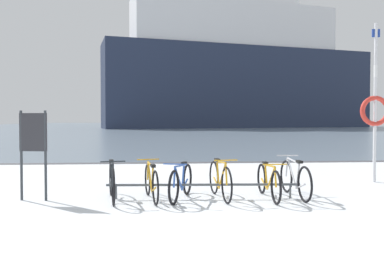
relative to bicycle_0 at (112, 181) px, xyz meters
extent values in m
cube|color=slate|center=(2.09, 61.37, -0.41)|extent=(80.00, 110.00, 0.08)
cube|color=#47474C|center=(2.09, 6.37, -0.39)|extent=(80.00, 0.50, 0.05)
cylinder|color=#4C5156|center=(1.82, 0.05, -0.09)|extent=(3.90, 0.20, 0.05)
cylinder|color=#4C5156|center=(0.06, 0.12, -0.23)|extent=(0.04, 0.04, 0.28)
cylinder|color=#4C5156|center=(3.57, -0.02, -0.23)|extent=(0.04, 0.04, 0.28)
torus|color=black|center=(0.09, -0.49, -0.03)|extent=(0.16, 0.69, 0.70)
torus|color=black|center=(-0.09, 0.50, -0.03)|extent=(0.16, 0.69, 0.70)
cylinder|color=#1E2328|center=(0.03, -0.17, 0.10)|extent=(0.13, 0.52, 0.59)
cylinder|color=#1E2328|center=(-0.03, 0.15, 0.08)|extent=(0.07, 0.19, 0.53)
cylinder|color=#1E2328|center=(0.02, -0.09, 0.36)|extent=(0.15, 0.65, 0.09)
cylinder|color=#1E2328|center=(-0.05, 0.29, -0.10)|extent=(0.12, 0.44, 0.19)
cylinder|color=#1E2328|center=(0.08, -0.45, 0.18)|extent=(0.06, 0.12, 0.42)
cube|color=black|center=(-0.04, 0.23, 0.38)|extent=(0.12, 0.21, 0.05)
cylinder|color=#1E2328|center=(0.08, -0.41, 0.44)|extent=(0.46, 0.11, 0.02)
torus|color=black|center=(0.68, 0.48, -0.05)|extent=(0.16, 0.65, 0.65)
torus|color=black|center=(0.87, -0.51, -0.05)|extent=(0.16, 0.65, 0.65)
cylinder|color=gold|center=(0.74, 0.16, 0.07)|extent=(0.14, 0.53, 0.56)
cylinder|color=gold|center=(0.80, -0.16, 0.05)|extent=(0.07, 0.19, 0.50)
cylinder|color=gold|center=(0.75, 0.09, 0.31)|extent=(0.16, 0.65, 0.08)
cylinder|color=gold|center=(0.83, -0.30, -0.12)|extent=(0.12, 0.44, 0.18)
cylinder|color=gold|center=(0.68, 0.44, 0.14)|extent=(0.06, 0.12, 0.39)
cube|color=black|center=(0.81, -0.24, 0.33)|extent=(0.12, 0.21, 0.05)
cylinder|color=gold|center=(0.69, 0.41, 0.39)|extent=(0.46, 0.11, 0.02)
torus|color=black|center=(1.21, -0.50, -0.05)|extent=(0.24, 0.64, 0.66)
torus|color=black|center=(1.51, 0.48, -0.05)|extent=(0.24, 0.64, 0.66)
cylinder|color=#3359B2|center=(1.31, -0.18, 0.07)|extent=(0.19, 0.52, 0.55)
cylinder|color=#3359B2|center=(1.41, 0.14, 0.05)|extent=(0.09, 0.19, 0.49)
cylinder|color=#3359B2|center=(1.33, -0.11, 0.31)|extent=(0.23, 0.65, 0.08)
cylinder|color=#3359B2|center=(1.45, 0.27, -0.12)|extent=(0.17, 0.44, 0.18)
cylinder|color=#3359B2|center=(1.22, -0.46, 0.14)|extent=(0.07, 0.12, 0.39)
cube|color=black|center=(1.43, 0.21, 0.33)|extent=(0.14, 0.21, 0.05)
cylinder|color=#3359B2|center=(1.23, -0.42, 0.38)|extent=(0.45, 0.16, 0.02)
torus|color=black|center=(2.21, -0.46, -0.02)|extent=(0.12, 0.70, 0.70)
torus|color=black|center=(2.08, 0.54, -0.02)|extent=(0.12, 0.70, 0.70)
cylinder|color=gold|center=(2.17, -0.13, 0.11)|extent=(0.10, 0.53, 0.60)
cylinder|color=gold|center=(2.13, 0.19, 0.08)|extent=(0.06, 0.19, 0.54)
cylinder|color=gold|center=(2.16, -0.06, 0.37)|extent=(0.12, 0.65, 0.09)
cylinder|color=gold|center=(2.11, 0.33, -0.10)|extent=(0.09, 0.44, 0.19)
cylinder|color=gold|center=(2.20, -0.42, 0.19)|extent=(0.05, 0.11, 0.42)
cube|color=black|center=(2.12, 0.26, 0.38)|extent=(0.10, 0.21, 0.05)
cylinder|color=gold|center=(2.20, -0.38, 0.44)|extent=(0.46, 0.08, 0.02)
torus|color=black|center=(3.12, -0.58, -0.05)|extent=(0.05, 0.65, 0.65)
torus|color=black|center=(3.11, 0.52, -0.05)|extent=(0.05, 0.65, 0.65)
cylinder|color=gold|center=(3.12, -0.23, 0.06)|extent=(0.04, 0.57, 0.55)
cylinder|color=gold|center=(3.12, 0.13, 0.04)|extent=(0.04, 0.20, 0.49)
cylinder|color=gold|center=(3.12, -0.14, 0.30)|extent=(0.04, 0.72, 0.08)
cylinder|color=gold|center=(3.11, 0.28, -0.12)|extent=(0.04, 0.48, 0.18)
cylinder|color=gold|center=(3.12, -0.54, 0.13)|extent=(0.04, 0.12, 0.38)
cube|color=black|center=(3.12, 0.21, 0.32)|extent=(0.08, 0.20, 0.05)
cylinder|color=gold|center=(3.12, -0.50, 0.37)|extent=(0.46, 0.03, 0.02)
torus|color=black|center=(3.68, 0.61, -0.02)|extent=(0.07, 0.70, 0.70)
torus|color=black|center=(3.72, -0.44, -0.02)|extent=(0.07, 0.70, 0.70)
cylinder|color=silver|center=(3.69, 0.27, 0.10)|extent=(0.06, 0.55, 0.59)
cylinder|color=silver|center=(3.71, -0.07, 0.08)|extent=(0.04, 0.19, 0.53)
cylinder|color=silver|center=(3.70, 0.19, 0.36)|extent=(0.06, 0.68, 0.09)
cylinder|color=silver|center=(3.71, -0.22, -0.10)|extent=(0.05, 0.46, 0.19)
cylinder|color=silver|center=(3.68, 0.57, 0.18)|extent=(0.04, 0.12, 0.42)
cube|color=black|center=(3.71, -0.15, 0.38)|extent=(0.09, 0.20, 0.05)
cylinder|color=silver|center=(3.68, 0.53, 0.44)|extent=(0.46, 0.04, 0.02)
cylinder|color=#33383D|center=(-1.78, 0.14, 0.51)|extent=(0.05, 0.05, 1.77)
cylinder|color=#33383D|center=(-1.29, 0.06, 0.51)|extent=(0.05, 0.05, 1.77)
cube|color=#2D2D33|center=(-1.54, 0.10, 0.97)|extent=(0.55, 0.12, 0.75)
cylinder|color=silver|center=(6.32, 1.81, 1.62)|extent=(0.08, 0.08, 4.00)
cylinder|color=white|center=(6.32, 1.81, 2.42)|extent=(0.09, 0.09, 0.30)
torus|color=red|center=(6.32, 1.81, 1.42)|extent=(0.77, 0.12, 0.77)
cube|color=navy|center=(6.32, 1.81, 3.37)|extent=(0.20, 0.03, 0.20)
cube|color=#232D47|center=(13.47, 57.02, 6.10)|extent=(45.54, 18.57, 12.96)
cube|color=white|center=(12.38, 56.75, 16.14)|extent=(34.35, 14.72, 7.13)
camera|label=1|loc=(1.07, -7.83, 1.26)|focal=37.00mm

